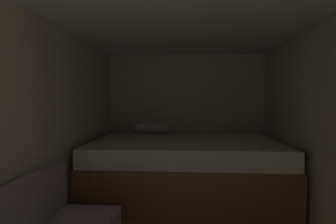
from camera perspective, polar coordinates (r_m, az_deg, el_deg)
The scene contains 4 objects.
wall_back at distance 4.65m, azimuth 3.83°, elevation -1.06°, with size 2.76×0.05×2.14m, color beige.
wall_left at distance 2.60m, azimuth -27.59°, elevation -4.12°, with size 0.05×4.82×2.14m, color beige.
ceiling_slab at distance 2.35m, azimuth 3.93°, elevation 22.59°, with size 2.76×4.82×0.05m, color white.
bed at distance 3.83m, azimuth 3.73°, elevation -11.87°, with size 2.54×1.71×0.98m.
Camera 1 is at (-0.00, -0.48, 1.36)m, focal length 28.58 mm.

